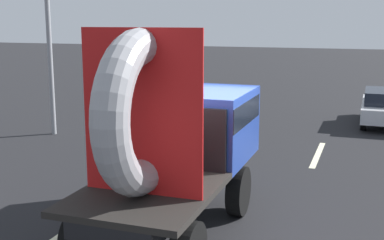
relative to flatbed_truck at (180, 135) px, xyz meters
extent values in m
plane|color=black|center=(0.34, 0.64, -1.74)|extent=(120.00, 120.00, 0.00)
cylinder|color=black|center=(-0.85, 0.96, -1.25)|extent=(0.28, 0.96, 0.96)
cylinder|color=black|center=(0.85, 0.96, -1.25)|extent=(0.28, 0.96, 0.96)
cylinder|color=black|center=(-0.85, -1.93, -1.25)|extent=(0.28, 0.96, 0.96)
cube|color=black|center=(0.00, -0.35, -0.79)|extent=(1.30, 4.73, 0.25)
cube|color=navy|center=(0.00, 0.96, 0.01)|extent=(2.00, 2.12, 1.35)
cube|color=black|center=(0.00, 0.91, 0.30)|extent=(2.02, 2.02, 0.44)
cube|color=black|center=(0.00, -1.41, -0.62)|extent=(2.00, 2.61, 0.10)
cube|color=black|center=(0.00, -0.16, -0.02)|extent=(1.80, 0.08, 1.10)
torus|color=#9E9EA3|center=(0.00, -1.56, 0.67)|extent=(0.53, 2.47, 2.47)
cube|color=red|center=(0.00, -1.56, 0.67)|extent=(1.90, 0.03, 2.47)
cylinder|color=black|center=(2.99, 12.40, -1.44)|extent=(0.20, 0.59, 0.59)
cylinder|color=black|center=(2.99, 9.92, -1.44)|extent=(0.20, 0.59, 0.59)
cylinder|color=gray|center=(-6.71, 5.83, 1.02)|extent=(0.16, 0.16, 5.51)
cube|color=beige|center=(-1.85, 5.80, -1.73)|extent=(0.16, 2.29, 0.01)
cube|color=beige|center=(1.85, 6.05, -1.73)|extent=(0.16, 2.88, 0.01)
camera|label=1|loc=(3.15, -8.22, 2.02)|focal=47.63mm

